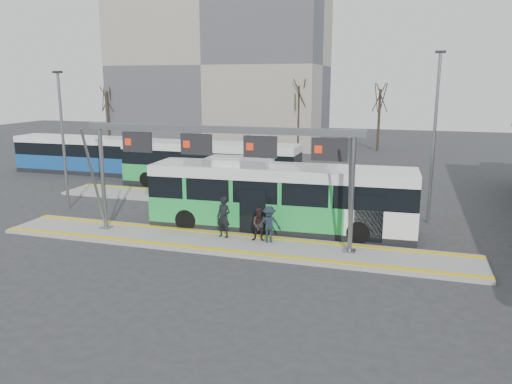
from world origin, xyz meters
TOP-DOWN VIEW (x-y plane):
  - ground at (0.00, 0.00)m, footprint 120.00×120.00m
  - platform_main at (0.00, 0.00)m, footprint 22.00×3.00m
  - platform_second at (-4.00, 8.00)m, footprint 20.00×3.00m
  - tactile_main at (0.00, 0.00)m, footprint 22.00×2.65m
  - tactile_second at (-4.00, 9.15)m, footprint 20.00×0.35m
  - gantry at (-0.35, 0.25)m, footprint 13.00×1.68m
  - apartment_block at (-14.00, 36.00)m, footprint 24.50×12.50m
  - hero_bus at (1.72, 3.00)m, footprint 13.05×3.35m
  - bg_bus_green at (-5.54, 11.70)m, footprint 12.51×2.69m
  - bg_bus_blue at (-17.51, 13.88)m, footprint 11.29×2.60m
  - passenger_a at (-0.36, 0.63)m, footprint 0.78×0.60m
  - passenger_b at (1.42, 0.56)m, footprint 0.82×0.68m
  - passenger_c at (1.86, 0.52)m, footprint 1.21×0.90m
  - tree_left at (-3.32, 30.09)m, footprint 1.40×1.40m
  - tree_mid at (4.42, 34.43)m, footprint 1.40×1.40m
  - tree_far at (-25.54, 29.75)m, footprint 1.40×1.40m
  - lamp_west at (-11.15, 3.50)m, footprint 0.50×0.25m
  - lamp_east at (8.84, 6.56)m, footprint 0.50×0.25m

SIDE VIEW (x-z plane):
  - ground at x=0.00m, z-range 0.00..0.00m
  - platform_main at x=0.00m, z-range 0.00..0.15m
  - platform_second at x=-4.00m, z-range 0.00..0.15m
  - tactile_main at x=0.00m, z-range 0.15..0.17m
  - tactile_second at x=-4.00m, z-range 0.15..0.17m
  - passenger_b at x=1.42m, z-range 0.15..1.70m
  - passenger_c at x=1.86m, z-range 0.15..1.82m
  - passenger_a at x=-0.36m, z-range 0.15..2.07m
  - bg_bus_blue at x=-17.51m, z-range -0.02..2.92m
  - bg_bus_green at x=-5.54m, z-range -0.02..3.11m
  - hero_bus at x=1.72m, z-range -0.15..3.41m
  - lamp_west at x=-11.15m, z-range 0.24..8.08m
  - gantry at x=-0.35m, z-range 1.70..6.90m
  - lamp_east at x=8.84m, z-range 0.24..8.99m
  - tree_far at x=-25.54m, z-range 1.81..8.80m
  - tree_mid at x=4.42m, z-range 1.90..9.26m
  - tree_left at x=-3.32m, z-range 2.01..9.79m
  - apartment_block at x=-14.00m, z-range 0.01..18.41m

